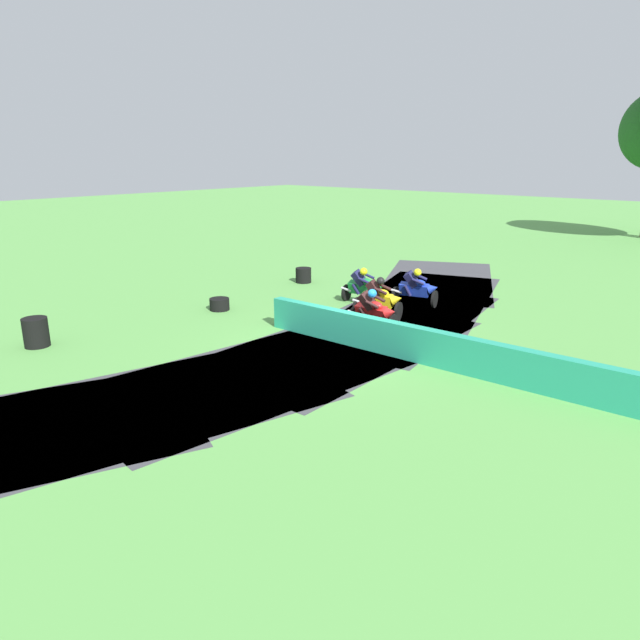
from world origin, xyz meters
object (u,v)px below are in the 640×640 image
(motorcycle_lead_red, at_px, (374,311))
(motorcycle_chase_yellow, at_px, (379,298))
(motorcycle_trailing_green, at_px, (364,286))
(motorcycle_fourth_blue, at_px, (416,288))
(tire_stack_mid_a, at_px, (220,304))
(tire_stack_mid_b, at_px, (303,275))
(tire_stack_near, at_px, (36,332))

(motorcycle_lead_red, xyz_separation_m, motorcycle_chase_yellow, (-0.65, 1.22, 0.03))
(motorcycle_chase_yellow, height_order, motorcycle_trailing_green, motorcycle_chase_yellow)
(motorcycle_fourth_blue, distance_m, tire_stack_mid_a, 6.72)
(motorcycle_lead_red, bearing_deg, tire_stack_mid_a, -164.84)
(motorcycle_chase_yellow, distance_m, tire_stack_mid_b, 5.91)
(motorcycle_lead_red, xyz_separation_m, motorcycle_trailing_green, (-2.10, 2.37, 0.00))
(motorcycle_lead_red, distance_m, motorcycle_trailing_green, 3.17)
(motorcycle_chase_yellow, distance_m, tire_stack_near, 9.99)
(motorcycle_chase_yellow, relative_size, tire_stack_mid_b, 2.68)
(motorcycle_chase_yellow, bearing_deg, motorcycle_trailing_green, 141.42)
(tire_stack_mid_a, bearing_deg, motorcycle_trailing_green, 49.87)
(tire_stack_mid_b, bearing_deg, tire_stack_near, -90.31)
(motorcycle_fourth_blue, bearing_deg, motorcycle_chase_yellow, -92.01)
(motorcycle_chase_yellow, xyz_separation_m, tire_stack_mid_a, (-4.66, -2.66, -0.46))
(motorcycle_lead_red, height_order, tire_stack_mid_a, motorcycle_lead_red)
(tire_stack_mid_b, bearing_deg, motorcycle_lead_red, -30.55)
(motorcycle_trailing_green, distance_m, motorcycle_fourth_blue, 1.79)
(tire_stack_mid_a, distance_m, tire_stack_mid_b, 5.07)
(motorcycle_chase_yellow, height_order, tire_stack_mid_a, motorcycle_chase_yellow)
(tire_stack_near, height_order, tire_stack_mid_b, tire_stack_near)
(tire_stack_near, distance_m, tire_stack_mid_b, 10.72)
(tire_stack_near, height_order, tire_stack_mid_a, tire_stack_near)
(motorcycle_fourth_blue, bearing_deg, tire_stack_near, -117.93)
(tire_stack_near, xyz_separation_m, tire_stack_mid_a, (0.81, 5.71, -0.20))
(tire_stack_mid_a, bearing_deg, tire_stack_mid_b, 98.56)
(motorcycle_fourth_blue, xyz_separation_m, tire_stack_near, (-5.54, -10.45, -0.24))
(motorcycle_chase_yellow, distance_m, motorcycle_trailing_green, 1.85)
(motorcycle_trailing_green, relative_size, tire_stack_mid_a, 2.56)
(motorcycle_chase_yellow, bearing_deg, tire_stack_mid_a, -150.29)
(tire_stack_mid_b, bearing_deg, motorcycle_trailing_green, -16.93)
(motorcycle_trailing_green, height_order, tire_stack_near, motorcycle_trailing_green)
(tire_stack_near, bearing_deg, motorcycle_lead_red, 49.41)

